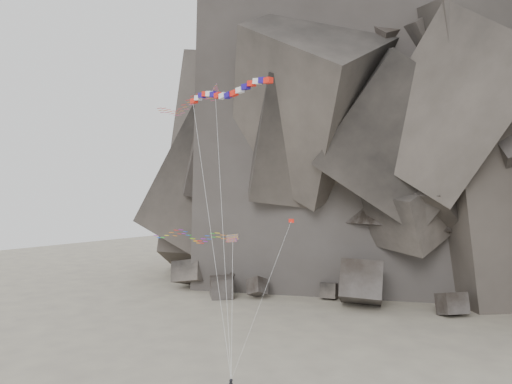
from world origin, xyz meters
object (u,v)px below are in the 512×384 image
Objects in this scene: banner_kite at (227,93)px; pennant_kite at (283,242)px; parafoil_kite at (189,235)px; delta_kite at (182,105)px.

banner_kite reaches higher than pennant_kite.
pennant_kite reaches higher than parafoil_kite.
delta_kite reaches higher than parafoil_kite.
delta_kite is 1.76× the size of parafoil_kite.
banner_kite is (10.76, -4.80, -0.44)m from delta_kite.
parafoil_kite is (2.77, -1.86, -15.61)m from delta_kite.
delta_kite is at bearing 126.63° from parafoil_kite.
delta_kite is 11.79m from banner_kite.
delta_kite is 15.97m from parafoil_kite.
parafoil_kite is 1.17× the size of pennant_kite.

